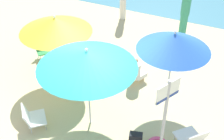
{
  "coord_description": "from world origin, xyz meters",
  "views": [
    {
      "loc": [
        2.84,
        -4.63,
        5.39
      ],
      "look_at": [
        0.1,
        1.18,
        0.7
      ],
      "focal_mm": 49.56,
      "sensor_mm": 36.0,
      "label": 1
    }
  ],
  "objects_px": {
    "umbrella_blue": "(174,42)",
    "beach_chair_a": "(107,65)",
    "beach_bag": "(136,139)",
    "beach_chair_b": "(192,138)",
    "umbrella_yellow": "(55,25)",
    "beach_chair_c": "(45,47)",
    "beach_chair_d": "(32,117)",
    "person_c": "(185,15)",
    "warning_sign": "(165,117)",
    "person_b": "(136,71)",
    "umbrella_teal": "(87,59)"
  },
  "relations": [
    {
      "from": "umbrella_yellow",
      "to": "beach_chair_c",
      "type": "height_order",
      "value": "umbrella_yellow"
    },
    {
      "from": "umbrella_blue",
      "to": "beach_chair_d",
      "type": "distance_m",
      "value": 3.67
    },
    {
      "from": "beach_chair_a",
      "to": "beach_bag",
      "type": "bearing_deg",
      "value": 109.45
    },
    {
      "from": "person_b",
      "to": "beach_bag",
      "type": "distance_m",
      "value": 2.24
    },
    {
      "from": "warning_sign",
      "to": "beach_bag",
      "type": "xyz_separation_m",
      "value": [
        -0.65,
        0.43,
        -1.35
      ]
    },
    {
      "from": "beach_chair_b",
      "to": "person_c",
      "type": "bearing_deg",
      "value": -29.69
    },
    {
      "from": "warning_sign",
      "to": "beach_bag",
      "type": "height_order",
      "value": "warning_sign"
    },
    {
      "from": "warning_sign",
      "to": "beach_chair_a",
      "type": "bearing_deg",
      "value": 159.72
    },
    {
      "from": "umbrella_blue",
      "to": "beach_chair_a",
      "type": "relative_size",
      "value": 3.09
    },
    {
      "from": "umbrella_blue",
      "to": "beach_bag",
      "type": "distance_m",
      "value": 2.31
    },
    {
      "from": "person_b",
      "to": "warning_sign",
      "type": "height_order",
      "value": "warning_sign"
    },
    {
      "from": "umbrella_yellow",
      "to": "beach_bag",
      "type": "relative_size",
      "value": 5.88
    },
    {
      "from": "umbrella_blue",
      "to": "beach_chair_b",
      "type": "bearing_deg",
      "value": -50.33
    },
    {
      "from": "beach_bag",
      "to": "beach_chair_c",
      "type": "bearing_deg",
      "value": 151.4
    },
    {
      "from": "warning_sign",
      "to": "beach_bag",
      "type": "bearing_deg",
      "value": 173.42
    },
    {
      "from": "beach_chair_c",
      "to": "beach_chair_d",
      "type": "distance_m",
      "value": 3.02
    },
    {
      "from": "beach_chair_b",
      "to": "person_b",
      "type": "bearing_deg",
      "value": 3.37
    },
    {
      "from": "umbrella_teal",
      "to": "person_b",
      "type": "height_order",
      "value": "umbrella_teal"
    },
    {
      "from": "umbrella_teal",
      "to": "beach_chair_c",
      "type": "height_order",
      "value": "umbrella_teal"
    },
    {
      "from": "umbrella_yellow",
      "to": "beach_chair_a",
      "type": "distance_m",
      "value": 1.95
    },
    {
      "from": "umbrella_teal",
      "to": "person_c",
      "type": "xyz_separation_m",
      "value": [
        0.92,
        4.85,
        -0.94
      ]
    },
    {
      "from": "umbrella_yellow",
      "to": "beach_chair_b",
      "type": "relative_size",
      "value": 2.55
    },
    {
      "from": "beach_chair_d",
      "to": "person_c",
      "type": "xyz_separation_m",
      "value": [
        2.08,
        5.53,
        0.59
      ]
    },
    {
      "from": "umbrella_teal",
      "to": "umbrella_blue",
      "type": "height_order",
      "value": "umbrella_blue"
    },
    {
      "from": "beach_chair_a",
      "to": "beach_chair_b",
      "type": "bearing_deg",
      "value": 129.85
    },
    {
      "from": "person_b",
      "to": "warning_sign",
      "type": "distance_m",
      "value": 3.11
    },
    {
      "from": "beach_chair_b",
      "to": "person_b",
      "type": "relative_size",
      "value": 0.93
    },
    {
      "from": "beach_chair_b",
      "to": "umbrella_yellow",
      "type": "bearing_deg",
      "value": 30.55
    },
    {
      "from": "umbrella_blue",
      "to": "person_c",
      "type": "distance_m",
      "value": 3.67
    },
    {
      "from": "beach_bag",
      "to": "umbrella_teal",
      "type": "bearing_deg",
      "value": 171.79
    },
    {
      "from": "umbrella_yellow",
      "to": "beach_chair_d",
      "type": "distance_m",
      "value": 2.35
    },
    {
      "from": "umbrella_yellow",
      "to": "person_c",
      "type": "bearing_deg",
      "value": 56.42
    },
    {
      "from": "person_b",
      "to": "beach_bag",
      "type": "bearing_deg",
      "value": -134.55
    },
    {
      "from": "umbrella_teal",
      "to": "warning_sign",
      "type": "bearing_deg",
      "value": -17.81
    },
    {
      "from": "beach_chair_a",
      "to": "beach_bag",
      "type": "distance_m",
      "value": 2.74
    },
    {
      "from": "umbrella_blue",
      "to": "beach_chair_a",
      "type": "xyz_separation_m",
      "value": [
        -1.94,
        0.58,
        -1.58
      ]
    },
    {
      "from": "beach_chair_a",
      "to": "umbrella_teal",
      "type": "bearing_deg",
      "value": 84.67
    },
    {
      "from": "warning_sign",
      "to": "umbrella_yellow",
      "type": "bearing_deg",
      "value": 179.68
    },
    {
      "from": "beach_chair_a",
      "to": "beach_chair_d",
      "type": "bearing_deg",
      "value": 56.19
    },
    {
      "from": "umbrella_blue",
      "to": "beach_chair_a",
      "type": "distance_m",
      "value": 2.57
    },
    {
      "from": "beach_chair_a",
      "to": "beach_chair_d",
      "type": "height_order",
      "value": "beach_chair_a"
    },
    {
      "from": "umbrella_yellow",
      "to": "person_b",
      "type": "distance_m",
      "value": 2.47
    },
    {
      "from": "beach_chair_c",
      "to": "beach_bag",
      "type": "height_order",
      "value": "beach_chair_c"
    },
    {
      "from": "beach_chair_a",
      "to": "person_b",
      "type": "height_order",
      "value": "person_b"
    },
    {
      "from": "beach_chair_b",
      "to": "person_b",
      "type": "height_order",
      "value": "person_b"
    },
    {
      "from": "warning_sign",
      "to": "beach_chair_d",
      "type": "bearing_deg",
      "value": -151.85
    },
    {
      "from": "beach_chair_d",
      "to": "beach_bag",
      "type": "bearing_deg",
      "value": -31.36
    },
    {
      "from": "umbrella_blue",
      "to": "beach_bag",
      "type": "xyz_separation_m",
      "value": [
        -0.22,
        -1.53,
        -1.71
      ]
    },
    {
      "from": "person_b",
      "to": "beach_chair_b",
      "type": "bearing_deg",
      "value": -106.23
    },
    {
      "from": "beach_chair_d",
      "to": "beach_chair_a",
      "type": "bearing_deg",
      "value": 32.55
    }
  ]
}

